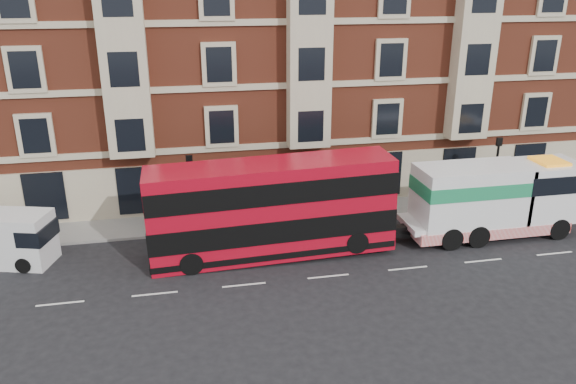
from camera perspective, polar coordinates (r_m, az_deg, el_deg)
The scene contains 9 objects.
ground at distance 26.84m, azimuth 4.11°, elevation -8.55°, with size 120.00×120.00×0.00m, color black.
sidewalk at distance 33.36m, azimuth 0.69°, elevation -2.32°, with size 90.00×3.00×0.15m, color slate.
victorian_terrace at distance 38.32m, azimuth -0.94°, elevation 16.08°, with size 45.00×12.00×20.40m.
lamp_post_west at distance 30.55m, azimuth -9.83°, elevation 0.41°, with size 0.35×0.15×4.35m.
lamp_post_east at distance 35.73m, azimuth 20.36°, elevation 2.37°, with size 0.35×0.15×4.35m.
double_decker_bus at distance 27.72m, azimuth -1.68°, elevation -1.58°, with size 12.10×2.78×4.90m.
tow_truck at distance 32.06m, azimuth 20.09°, elevation -0.62°, with size 9.69×2.86×4.04m.
box_van at distance 30.92m, azimuth -27.25°, elevation -4.22°, with size 5.36×3.32×2.60m.
pedestrian at distance 32.15m, azimuth -13.69°, elevation -2.14°, with size 0.59×0.39×1.61m, color #17222E.
Camera 1 is at (-6.53, -22.56, 12.99)m, focal length 35.00 mm.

